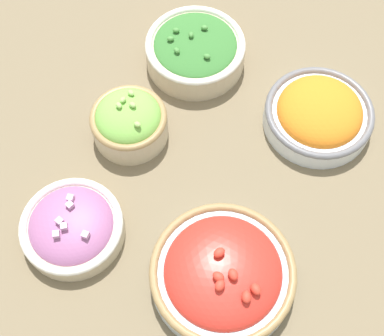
{
  "coord_description": "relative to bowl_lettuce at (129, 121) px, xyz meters",
  "views": [
    {
      "loc": [
        0.32,
        0.2,
        0.75
      ],
      "look_at": [
        0.0,
        0.0,
        0.03
      ],
      "focal_mm": 50.0,
      "sensor_mm": 36.0,
      "label": 1
    }
  ],
  "objects": [
    {
      "name": "bowl_carrots",
      "position": [
        -0.18,
        0.25,
        -0.01
      ],
      "size": [
        0.18,
        0.18,
        0.06
      ],
      "color": "silver",
      "rests_on": "ground_plane"
    },
    {
      "name": "bowl_cherry_tomatoes",
      "position": [
        0.13,
        0.25,
        -0.01
      ],
      "size": [
        0.2,
        0.2,
        0.07
      ],
      "color": "#B2C1CC",
      "rests_on": "ground_plane"
    },
    {
      "name": "ground_plane",
      "position": [
        0.02,
        0.13,
        -0.04
      ],
      "size": [
        3.0,
        3.0,
        0.0
      ],
      "primitive_type": "plane",
      "color": "#75664C"
    },
    {
      "name": "bowl_lettuce",
      "position": [
        0.0,
        0.0,
        0.0
      ],
      "size": [
        0.12,
        0.12,
        0.08
      ],
      "color": "beige",
      "rests_on": "ground_plane"
    },
    {
      "name": "bowl_broccoli",
      "position": [
        -0.18,
        0.01,
        -0.0
      ],
      "size": [
        0.17,
        0.17,
        0.07
      ],
      "color": "beige",
      "rests_on": "ground_plane"
    },
    {
      "name": "bowl_red_onion",
      "position": [
        0.19,
        0.03,
        -0.01
      ],
      "size": [
        0.15,
        0.15,
        0.06
      ],
      "color": "beige",
      "rests_on": "ground_plane"
    }
  ]
}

